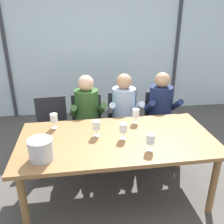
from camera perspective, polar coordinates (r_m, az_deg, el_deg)
name	(u,v)px	position (r m, az deg, el deg)	size (l,w,h in m)	color
ground	(106,149)	(3.81, -1.45, -8.58)	(14.00, 14.00, 0.00)	#4C4742
window_glass_panel	(95,48)	(4.84, -3.94, 14.67)	(7.26, 0.03, 2.60)	silver
window_mullion_left	(6,50)	(4.96, -23.58, 13.09)	(0.06, 0.06, 2.60)	#38383D
window_mullion_right	(177,47)	(5.21, 14.90, 14.58)	(0.06, 0.06, 2.60)	#38383D
hillside_vineyard	(86,39)	(8.37, -6.02, 16.59)	(13.26, 2.40, 2.16)	#386633
dining_table	(117,144)	(2.62, 1.13, -7.44)	(2.06, 1.03, 0.74)	olive
chair_near_curtain	(52,124)	(3.48, -13.84, -2.85)	(0.47, 0.47, 0.89)	#232328
chair_left_of_center	(87,122)	(3.48, -5.90, -2.23)	(0.46, 0.46, 0.89)	#232328
chair_center	(123,118)	(3.57, 2.63, -1.48)	(0.44, 0.44, 0.89)	#232328
chair_right_of_center	(160,117)	(3.68, 11.25, -1.12)	(0.46, 0.46, 0.89)	#232328
person_olive_shirt	(88,114)	(3.28, -5.71, -0.49)	(0.48, 0.63, 1.21)	#2D5123
person_pale_blue_shirt	(125,112)	(3.34, 2.95, 0.01)	(0.47, 0.62, 1.21)	#9EB2D1
person_navy_polo	(162,110)	(3.48, 11.57, 0.51)	(0.47, 0.62, 1.21)	#192347
ice_bucket_primary	(41,149)	(2.29, -16.37, -8.32)	(0.23, 0.23, 0.20)	#B7B7BC
wine_glass_by_left_taster	(136,114)	(2.88, 5.59, -0.41)	(0.08, 0.08, 0.17)	silver
wine_glass_near_bucket	(150,139)	(2.34, 9.00, -6.35)	(0.08, 0.08, 0.17)	silver
wine_glass_center_pour	(123,128)	(2.51, 2.67, -3.81)	(0.08, 0.08, 0.17)	silver
wine_glass_by_right_taster	(54,119)	(2.81, -13.45, -1.50)	(0.08, 0.08, 0.17)	silver
wine_glass_spare_empty	(96,126)	(2.58, -3.70, -3.23)	(0.08, 0.08, 0.17)	silver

